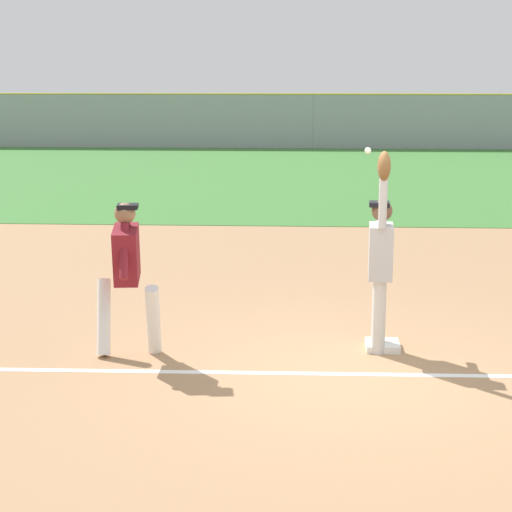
% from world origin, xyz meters
% --- Properties ---
extents(ground_plane, '(78.43, 78.43, 0.00)m').
position_xyz_m(ground_plane, '(0.00, 0.00, 0.00)').
color(ground_plane, '#A37A54').
extents(outfield_grass, '(53.19, 17.77, 0.01)m').
position_xyz_m(outfield_grass, '(0.00, 17.49, 0.01)').
color(outfield_grass, '#3D7533').
rests_on(outfield_grass, ground_plane).
extents(chalk_foul_line, '(12.00, 0.25, 0.01)m').
position_xyz_m(chalk_foul_line, '(-3.58, -0.02, 0.00)').
color(chalk_foul_line, white).
rests_on(chalk_foul_line, ground_plane).
extents(first_base, '(0.39, 0.39, 0.08)m').
position_xyz_m(first_base, '(0.42, 0.88, 0.04)').
color(first_base, white).
rests_on(first_base, ground_plane).
extents(fielder, '(0.29, 0.90, 2.28)m').
position_xyz_m(fielder, '(0.36, 0.81, 1.12)').
color(fielder, silver).
rests_on(fielder, ground_plane).
extents(runner, '(0.77, 0.85, 1.72)m').
position_xyz_m(runner, '(-2.43, 0.52, 1.00)').
color(runner, white).
rests_on(runner, ground_plane).
extents(baseball, '(0.07, 0.07, 0.07)m').
position_xyz_m(baseball, '(0.21, 1.20, 2.23)').
color(baseball, white).
extents(outfield_fence, '(53.27, 0.08, 2.22)m').
position_xyz_m(outfield_fence, '(0.00, 26.38, 1.11)').
color(outfield_fence, '#93999E').
rests_on(outfield_fence, ground_plane).
extents(parked_car_green, '(4.53, 2.38, 1.25)m').
position_xyz_m(parked_car_green, '(-9.35, 29.24, 0.67)').
color(parked_car_green, '#1E6B33').
rests_on(parked_car_green, ground_plane).
extents(parked_car_tan, '(4.46, 2.23, 1.25)m').
position_xyz_m(parked_car_tan, '(-4.66, 29.36, 0.67)').
color(parked_car_tan, tan).
rests_on(parked_car_tan, ground_plane).
extents(parked_car_white, '(4.57, 2.47, 1.25)m').
position_xyz_m(parked_car_white, '(0.42, 29.60, 0.67)').
color(parked_car_white, white).
rests_on(parked_car_white, ground_plane).
extents(parked_car_blue, '(4.52, 2.36, 1.25)m').
position_xyz_m(parked_car_blue, '(6.24, 29.46, 0.67)').
color(parked_car_blue, '#23389E').
rests_on(parked_car_blue, ground_plane).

